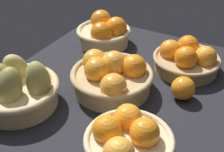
% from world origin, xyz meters
% --- Properties ---
extents(market_tray, '(0.84, 0.72, 0.03)m').
position_xyz_m(market_tray, '(0.00, 0.00, 0.01)').
color(market_tray, black).
rests_on(market_tray, ground).
extents(basket_near_left, '(0.21, 0.21, 0.11)m').
position_xyz_m(basket_near_left, '(-0.23, -0.15, 0.08)').
color(basket_near_left, '#D3BC8C').
rests_on(basket_near_left, market_tray).
extents(basket_far_left_pears, '(0.24, 0.24, 0.15)m').
position_xyz_m(basket_far_left_pears, '(-0.20, 0.21, 0.08)').
color(basket_far_left_pears, tan).
rests_on(basket_far_left_pears, market_tray).
extents(basket_center, '(0.25, 0.25, 0.12)m').
position_xyz_m(basket_center, '(-0.02, 0.01, 0.08)').
color(basket_center, tan).
rests_on(basket_center, market_tray).
extents(basket_near_right, '(0.22, 0.22, 0.10)m').
position_xyz_m(basket_near_right, '(0.20, -0.15, 0.07)').
color(basket_near_right, tan).
rests_on(basket_near_right, market_tray).
extents(basket_far_right, '(0.21, 0.21, 0.11)m').
position_xyz_m(basket_far_right, '(0.23, 0.18, 0.08)').
color(basket_far_right, '#D3BC8C').
rests_on(basket_far_right, market_tray).
extents(loose_orange_front_gap, '(0.07, 0.07, 0.07)m').
position_xyz_m(loose_orange_front_gap, '(0.05, -0.19, 0.06)').
color(loose_orange_front_gap, orange).
rests_on(loose_orange_front_gap, market_tray).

